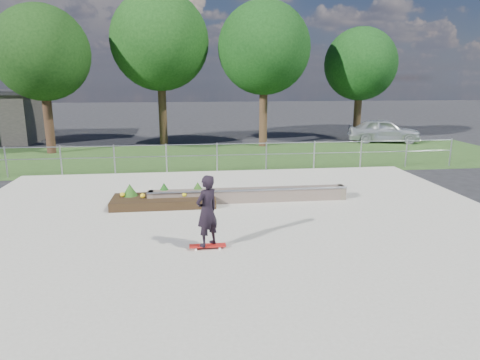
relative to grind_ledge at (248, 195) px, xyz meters
name	(u,v)px	position (x,y,z in m)	size (l,w,h in m)	color
ground	(239,241)	(-0.64, -3.00, -0.26)	(120.00, 120.00, 0.00)	black
grass_verge	(212,157)	(-0.64, 8.00, -0.25)	(30.00, 8.00, 0.02)	#28461C
concrete_slab	(239,239)	(-0.64, -3.00, -0.23)	(15.00, 15.00, 0.06)	#ADA99A
fence	(217,154)	(-0.64, 4.50, 0.51)	(20.06, 0.06, 1.20)	gray
tree_far_left	(42,53)	(-8.64, 10.00, 4.59)	(4.55, 4.55, 7.15)	#321D14
tree_mid_left	(160,42)	(-3.14, 12.00, 5.34)	(5.25, 5.25, 8.25)	#342214
tree_mid_right	(264,48)	(2.36, 11.00, 4.97)	(4.90, 4.90, 7.70)	#382316
tree_far_right	(361,64)	(8.36, 12.50, 4.21)	(4.20, 4.20, 6.60)	#332414
grind_ledge	(248,195)	(0.00, 0.00, 0.00)	(6.00, 0.44, 0.43)	brown
planter_bed	(164,199)	(-2.52, -0.02, -0.02)	(3.00, 1.20, 0.61)	black
skateboarder	(207,211)	(-1.40, -3.54, 0.65)	(0.80, 0.66, 1.65)	white
parked_car	(384,131)	(9.65, 11.57, 0.43)	(1.65, 4.10, 1.40)	#B1B6BB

